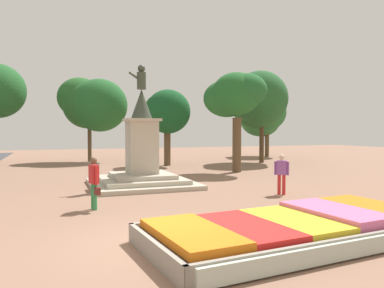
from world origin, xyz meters
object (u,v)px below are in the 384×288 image
Objects in this scene: flower_planter at (298,229)px; pedestrian_near_planter at (282,172)px; statue_monument at (142,161)px; pedestrian_with_handbag at (94,180)px.

pedestrian_near_planter is (3.12, 5.27, 0.63)m from flower_planter.
statue_monument is (-1.45, 9.47, 0.83)m from flower_planter.
pedestrian_near_planter is at bearing -42.64° from statue_monument.
statue_monument is 3.47× the size of pedestrian_near_planter.
flower_planter is 4.55× the size of pedestrian_near_planter.
pedestrian_near_planter is at bearing 59.39° from flower_planter.
pedestrian_with_handbag is (-4.01, 4.98, 0.67)m from flower_planter.
pedestrian_near_planter is (7.13, 0.29, -0.04)m from pedestrian_with_handbag.
statue_monument reaches higher than flower_planter.
pedestrian_with_handbag is at bearing 128.81° from flower_planter.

